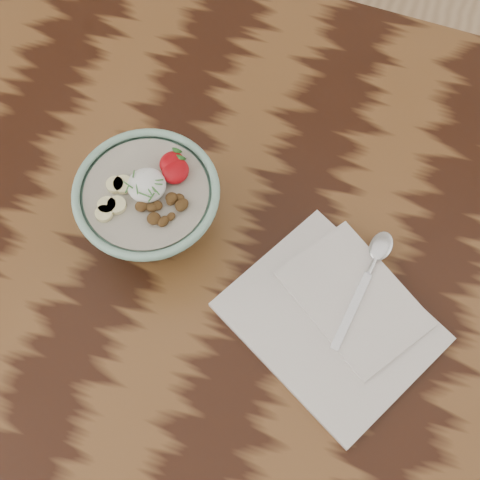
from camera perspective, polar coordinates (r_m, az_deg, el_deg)
The scene contains 4 objects.
table at distance 99.16cm, azimuth 3.26°, elevation -2.73°, with size 160.00×90.00×75.00cm.
breakfast_bowl at distance 86.85cm, azimuth -7.69°, elevation 2.92°, with size 18.41×18.41×12.17cm.
napkin at distance 87.19cm, azimuth 8.17°, elevation -6.50°, with size 31.15×29.14×1.52cm.
spoon at distance 89.25cm, azimuth 11.36°, elevation -1.83°, with size 4.25×18.00×0.94cm.
Camera 1 is at (6.72, -35.41, 158.08)cm, focal length 50.00 mm.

